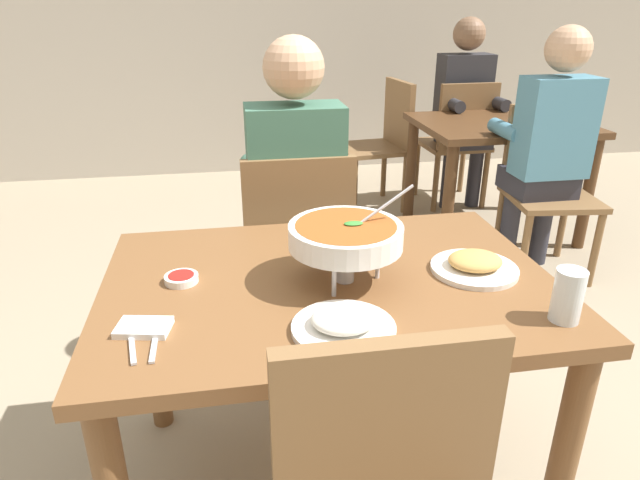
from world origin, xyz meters
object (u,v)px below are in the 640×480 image
object	(u,v)px
diner_main	(295,187)
rice_plate	(344,324)
patron_bg_left	(465,103)
chair_bg_middle	(546,180)
curry_bowl	(346,236)
sauce_dish	(181,278)
chair_bg_right	(384,137)
dining_table_far	(498,142)
chair_bg_left	(459,137)
patron_bg_middle	(548,140)
drink_glass	(567,298)
appetizer_plate	(475,265)
dining_table_main	(329,314)
chair_diner_main	(297,246)

from	to	relation	value
diner_main	rice_plate	distance (m)	1.00
patron_bg_left	chair_bg_middle	bearing A→B (deg)	-87.93
curry_bowl	chair_bg_middle	world-z (taller)	curry_bowl
sauce_dish	chair_bg_right	xyz separation A→B (m)	(1.25, 2.43, -0.23)
dining_table_far	patron_bg_left	size ratio (longest dim) A/B	0.76
chair_bg_left	patron_bg_middle	bearing A→B (deg)	-89.48
chair_bg_right	patron_bg_middle	xyz separation A→B (m)	(0.54, -1.18, 0.24)
curry_bowl	drink_glass	size ratio (longest dim) A/B	2.56
appetizer_plate	drink_glass	size ratio (longest dim) A/B	1.85
patron_bg_left	dining_table_main	bearing A→B (deg)	-120.38
sauce_dish	drink_glass	size ratio (longest dim) A/B	0.69
patron_bg_middle	chair_bg_middle	bearing A→B (deg)	43.77
drink_glass	patron_bg_middle	size ratio (longest dim) A/B	0.10
chair_diner_main	dining_table_far	xyz separation A→B (m)	(1.42, 1.16, 0.09)
chair_diner_main	rice_plate	xyz separation A→B (m)	(-0.02, -0.96, 0.24)
diner_main	rice_plate	xyz separation A→B (m)	(-0.02, -1.00, -0.00)
patron_bg_left	curry_bowl	bearing A→B (deg)	-119.52
diner_main	chair_bg_right	world-z (taller)	diner_main
diner_main	patron_bg_middle	distance (m)	1.50
chair_diner_main	chair_bg_right	world-z (taller)	same
curry_bowl	chair_bg_right	xyz separation A→B (m)	(0.82, 2.49, -0.34)
curry_bowl	rice_plate	distance (m)	0.27
chair_diner_main	rice_plate	distance (m)	0.99
appetizer_plate	chair_bg_middle	distance (m)	1.75
dining_table_main	chair_bg_right	xyz separation A→B (m)	(0.86, 2.47, -0.11)
dining_table_main	patron_bg_left	bearing A→B (deg)	59.62
rice_plate	patron_bg_left	xyz separation A→B (m)	(1.44, 2.69, 0.00)
diner_main	sauce_dish	bearing A→B (deg)	-119.69
sauce_dish	chair_bg_left	xyz separation A→B (m)	(1.78, 2.33, -0.23)
sauce_dish	chair_bg_left	bearing A→B (deg)	52.66
diner_main	appetizer_plate	world-z (taller)	diner_main
chair_diner_main	chair_bg_middle	world-z (taller)	same
appetizer_plate	rice_plate	bearing A→B (deg)	-150.79
sauce_dish	patron_bg_left	distance (m)	3.00
dining_table_main	patron_bg_left	world-z (taller)	patron_bg_left
chair_diner_main	chair_bg_middle	bearing A→B (deg)	23.88
diner_main	curry_bowl	xyz separation A→B (m)	(0.04, -0.75, 0.11)
sauce_dish	chair_bg_middle	size ratio (longest dim) A/B	0.10
dining_table_main	curry_bowl	distance (m)	0.24
dining_table_far	diner_main	bearing A→B (deg)	-141.59
chair_bg_left	patron_bg_left	world-z (taller)	patron_bg_left
diner_main	chair_bg_right	size ratio (longest dim) A/B	1.46
chair_bg_middle	chair_bg_right	world-z (taller)	same
chair_bg_right	dining_table_main	bearing A→B (deg)	-109.16
curry_bowl	appetizer_plate	xyz separation A→B (m)	(0.37, -0.01, -0.11)
rice_plate	drink_glass	world-z (taller)	drink_glass
dining_table_main	sauce_dish	world-z (taller)	sauce_dish
chair_diner_main	chair_bg_left	distance (m)	2.18
chair_bg_right	curry_bowl	bearing A→B (deg)	-108.23
curry_bowl	dining_table_main	bearing A→B (deg)	158.14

